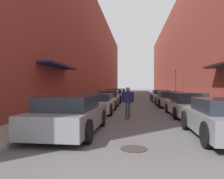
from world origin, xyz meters
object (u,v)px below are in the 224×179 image
parked_car_left_4 (119,93)px  parked_car_right_2 (169,99)px  parked_car_right_1 (187,105)px  parked_car_right_3 (161,96)px  parked_car_left_1 (99,103)px  skateboarder (128,99)px  manhole_cover (134,149)px  parked_car_left_2 (109,98)px  traffic_light (176,81)px  parked_car_left_0 (70,115)px  parked_car_left_3 (115,95)px

parked_car_left_4 → parked_car_right_2: bearing=-68.8°
parked_car_right_1 → parked_car_right_3: size_ratio=0.94×
parked_car_left_1 → skateboarder: size_ratio=2.84×
parked_car_right_3 → manhole_cover: parked_car_right_3 is taller
parked_car_left_2 → parked_car_right_3: size_ratio=1.02×
manhole_cover → parked_car_left_1: bearing=106.0°
parked_car_right_3 → traffic_light: bearing=46.3°
parked_car_left_2 → parked_car_left_4: 11.86m
parked_car_left_0 → skateboarder: skateboarder is taller
parked_car_left_2 → parked_car_left_4: size_ratio=1.04×
skateboarder → parked_car_right_2: bearing=64.8°
parked_car_left_4 → parked_car_right_2: size_ratio=1.12×
parked_car_left_3 → traffic_light: traffic_light is taller
manhole_cover → parked_car_left_4: bearing=95.1°
traffic_light → parked_car_left_1: bearing=-120.2°
parked_car_left_0 → parked_car_left_3: bearing=90.0°
parked_car_left_2 → traffic_light: bearing=42.9°
parked_car_left_4 → skateboarder: size_ratio=2.85×
parked_car_left_2 → parked_car_right_1: size_ratio=1.08×
parked_car_left_1 → parked_car_right_1: bearing=-11.9°
parked_car_left_4 → parked_car_left_2: bearing=-90.1°
parked_car_left_4 → parked_car_left_0: bearing=-90.1°
parked_car_right_2 → traffic_light: traffic_light is taller
parked_car_left_2 → parked_car_right_3: (4.98, 4.40, -0.01)m
parked_car_left_3 → parked_car_right_2: parked_car_left_3 is taller
parked_car_right_2 → manhole_cover: size_ratio=5.81×
parked_car_left_1 → skateboarder: (1.88, -2.22, 0.39)m
manhole_cover → traffic_light: size_ratio=0.20×
parked_car_right_1 → manhole_cover: bearing=-113.5°
parked_car_left_2 → parked_car_right_1: 8.20m
parked_car_right_3 → traffic_light: (1.83, 1.91, 1.62)m
parked_car_left_0 → parked_car_right_2: size_ratio=1.09×
traffic_light → manhole_cover: bearing=-103.3°
parked_car_right_1 → parked_car_left_0: bearing=-136.2°
parked_car_left_4 → skateboarder: skateboarder is taller
parked_car_left_0 → skateboarder: 4.22m
parked_car_left_4 → manhole_cover: 25.01m
parked_car_right_1 → skateboarder: 3.43m
parked_car_left_3 → parked_car_right_3: bearing=-16.4°
parked_car_left_1 → traffic_light: 13.60m
parked_car_right_1 → parked_car_right_2: parked_car_right_1 is taller
parked_car_left_0 → parked_car_right_1: bearing=43.8°
parked_car_right_1 → parked_car_right_2: size_ratio=1.07×
parked_car_right_1 → manhole_cover: size_ratio=6.21×
parked_car_left_3 → parked_car_right_3: 5.20m
parked_car_left_3 → parked_car_right_1: (5.11, -12.30, -0.01)m
parked_car_left_0 → traffic_light: size_ratio=1.30×
parked_car_left_2 → skateboarder: skateboarder is taller
traffic_light → parked_car_left_3: bearing=-176.3°
parked_car_left_0 → parked_car_right_1: 7.08m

